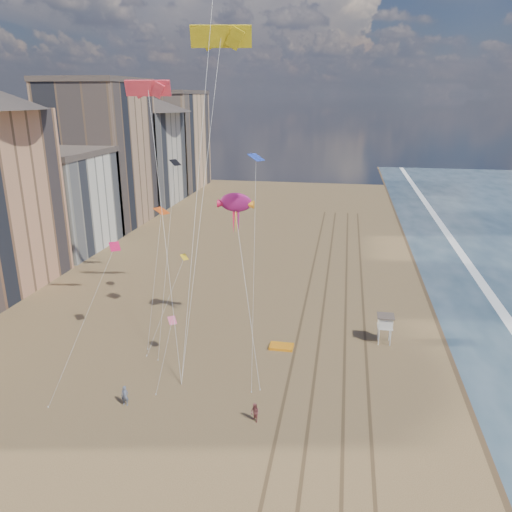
{
  "coord_description": "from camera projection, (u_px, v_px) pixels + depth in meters",
  "views": [
    {
      "loc": [
        3.11,
        -23.38,
        25.74
      ],
      "look_at": [
        -5.79,
        26.0,
        9.5
      ],
      "focal_mm": 35.0,
      "sensor_mm": 36.0,
      "label": 1
    }
  ],
  "objects": [
    {
      "name": "small_kites",
      "position": [
        178.0,
        214.0,
        52.0
      ],
      "size": [
        16.12,
        10.24,
        16.73
      ],
      "color": "yellow",
      "rests_on": "ground"
    },
    {
      "name": "parafoils",
      "position": [
        203.0,
        20.0,
        46.95
      ],
      "size": [
        11.52,
        5.58,
        13.17
      ],
      "color": "black",
      "rests_on": "ground"
    },
    {
      "name": "tracks",
      "position": [
        333.0,
        327.0,
        58.0
      ],
      "size": [
        7.68,
        120.0,
        0.01
      ],
      "color": "brown",
      "rests_on": "ground"
    },
    {
      "name": "foam",
      "position": [
        498.0,
        306.0,
        63.88
      ],
      "size": [
        260.0,
        260.0,
        0.0
      ],
      "primitive_type": "plane",
      "color": "white",
      "rests_on": "ground"
    },
    {
      "name": "grounded_kite",
      "position": [
        281.0,
        347.0,
        53.21
      ],
      "size": [
        2.54,
        1.64,
        0.29
      ],
      "primitive_type": "cube",
      "rotation": [
        0.0,
        0.0,
        -0.01
      ],
      "color": "orange",
      "rests_on": "ground"
    },
    {
      "name": "buildings",
      "position": [
        87.0,
        162.0,
        95.3
      ],
      "size": [
        34.72,
        131.35,
        29.0
      ],
      "color": "#C6B284",
      "rests_on": "ground"
    },
    {
      "name": "kite_flyer_a",
      "position": [
        125.0,
        396.0,
        43.14
      ],
      "size": [
        0.68,
        0.45,
        1.85
      ],
      "primitive_type": "imported",
      "rotation": [
        0.0,
        0.0,
        -0.02
      ],
      "color": "slate",
      "rests_on": "ground"
    },
    {
      "name": "lifeguard_stand",
      "position": [
        385.0,
        322.0,
        53.55
      ],
      "size": [
        1.8,
        1.8,
        3.25
      ],
      "color": "silver",
      "rests_on": "ground"
    },
    {
      "name": "wet_sand",
      "position": [
        463.0,
        303.0,
        64.59
      ],
      "size": [
        260.0,
        260.0,
        0.0
      ],
      "primitive_type": "plane",
      "color": "#42301E",
      "rests_on": "ground"
    },
    {
      "name": "kite_flyer_b",
      "position": [
        255.0,
        413.0,
        40.99
      ],
      "size": [
        1.03,
        1.02,
        1.68
      ],
      "primitive_type": "imported",
      "rotation": [
        0.0,
        0.0,
        -0.74
      ],
      "color": "#964C4C",
      "rests_on": "ground"
    },
    {
      "name": "show_kite",
      "position": [
        236.0,
        203.0,
        51.12
      ],
      "size": [
        4.11,
        5.51,
        18.26
      ],
      "color": "#941660",
      "rests_on": "ground"
    }
  ]
}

